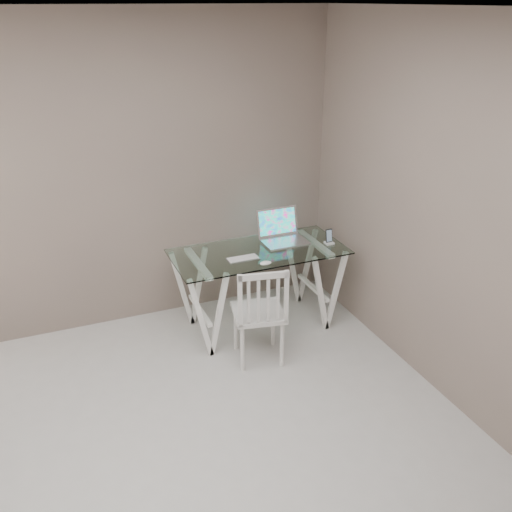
{
  "coord_description": "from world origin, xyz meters",
  "views": [
    {
      "loc": [
        -0.65,
        -2.5,
        2.74
      ],
      "look_at": [
        0.95,
        1.35,
        0.85
      ],
      "focal_mm": 40.0,
      "sensor_mm": 36.0,
      "label": 1
    }
  ],
  "objects": [
    {
      "name": "room",
      "position": [
        -0.06,
        0.02,
        1.72
      ],
      "size": [
        4.5,
        4.52,
        2.71
      ],
      "color": "#AFACA8",
      "rests_on": "ground"
    },
    {
      "name": "desk",
      "position": [
        1.1,
        1.65,
        0.38
      ],
      "size": [
        1.5,
        0.7,
        0.75
      ],
      "color": "silver",
      "rests_on": "ground"
    },
    {
      "name": "chair",
      "position": [
        0.89,
        1.11,
        0.48
      ],
      "size": [
        0.47,
        0.47,
        0.87
      ],
      "rotation": [
        0.0,
        0.0,
        -0.19
      ],
      "color": "silver",
      "rests_on": "ground"
    },
    {
      "name": "laptop",
      "position": [
        1.38,
        1.8,
        0.81
      ],
      "size": [
        0.39,
        0.34,
        0.27
      ],
      "color": "silver",
      "rests_on": "desk"
    },
    {
      "name": "keyboard",
      "position": [
        0.91,
        1.55,
        0.75
      ],
      "size": [
        0.27,
        0.12,
        0.01
      ],
      "primitive_type": "cube",
      "color": "silver",
      "rests_on": "desk"
    },
    {
      "name": "mouse",
      "position": [
        1.04,
        1.37,
        0.76
      ],
      "size": [
        0.1,
        0.06,
        0.03
      ],
      "primitive_type": "ellipsoid",
      "color": "white",
      "rests_on": "desk"
    },
    {
      "name": "phone_dock",
      "position": [
        1.74,
        1.56,
        0.78
      ],
      "size": [
        0.07,
        0.07,
        0.13
      ],
      "color": "white",
      "rests_on": "desk"
    }
  ]
}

